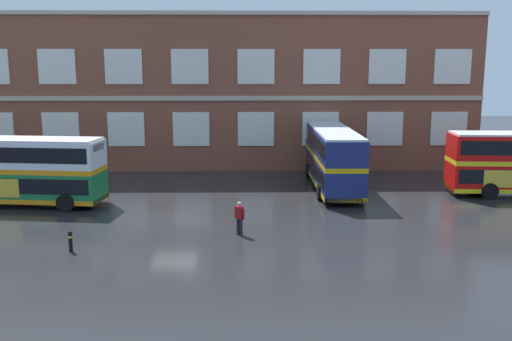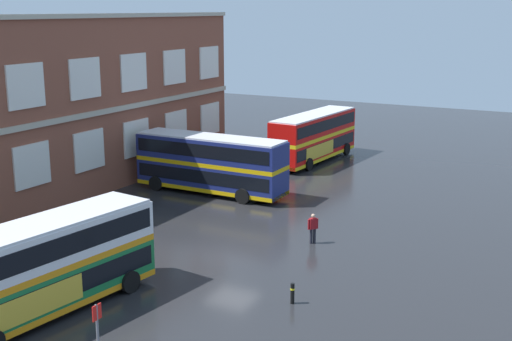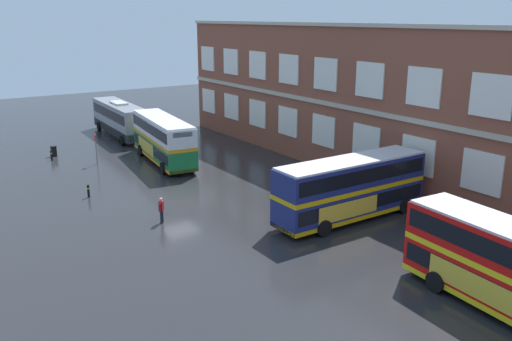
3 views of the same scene
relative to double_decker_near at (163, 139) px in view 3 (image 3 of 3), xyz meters
The scene contains 10 objects.
ground_plane 10.40m from the double_decker_near, ahead, with size 120.00×120.00×0.00m, color #232326.
brick_terminal_building 18.00m from the double_decker_near, 56.09° to the left, with size 45.72×8.19×12.36m.
double_decker_near is the anchor object (origin of this frame).
double_decker_middle 20.45m from the double_decker_near, 11.73° to the left, with size 2.90×11.01×4.07m.
touring_coach 12.89m from the double_decker_near, behind, with size 12.10×3.28×3.80m.
waiting_passenger 15.24m from the double_decker_near, 24.92° to the right, with size 0.55×0.49×1.70m.
bus_stand_flag 5.99m from the double_decker_near, 115.68° to the right, with size 0.44×0.10×2.70m.
station_litter_bin 11.15m from the double_decker_near, 134.37° to the right, with size 0.60×0.60×1.03m.
safety_bollard_west 10.84m from the double_decker_near, 55.25° to the right, with size 0.19×0.19×0.95m.
safety_bollard_east 10.63m from the double_decker_near, 126.23° to the right, with size 0.19×0.19×0.95m.
Camera 3 is at (33.92, -15.89, 12.87)m, focal length 37.52 mm.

